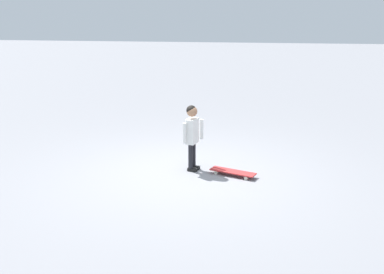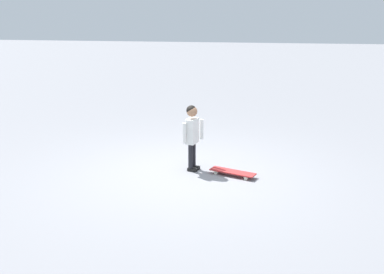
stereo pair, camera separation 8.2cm
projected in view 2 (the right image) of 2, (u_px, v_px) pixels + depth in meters
ground_plane at (186, 175)px, 7.41m from camera, size 50.00×50.00×0.00m
child_person at (192, 131)px, 7.46m from camera, size 0.32×0.30×1.06m
skateboard at (233, 172)px, 7.36m from camera, size 0.44×0.74×0.07m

